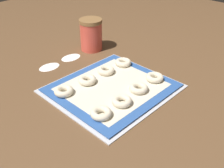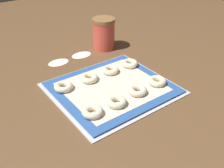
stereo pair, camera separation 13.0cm
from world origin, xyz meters
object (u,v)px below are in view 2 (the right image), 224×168
at_px(bagel_back_far_left, 64,87).
at_px(bagel_back_mid_right, 110,70).
at_px(baking_tray, 112,88).
at_px(bagel_back_far_right, 130,64).
at_px(bagel_front_mid_left, 117,102).
at_px(flour_canister, 104,34).
at_px(bagel_back_mid_left, 89,78).
at_px(bagel_front_mid_right, 137,91).
at_px(bagel_front_far_right, 157,81).
at_px(bagel_front_far_left, 92,112).

relative_size(bagel_back_far_left, bagel_back_mid_right, 1.00).
relative_size(baking_tray, bagel_back_far_right, 6.19).
xyz_separation_m(bagel_front_mid_left, flour_canister, (0.23, 0.40, 0.05)).
xyz_separation_m(baking_tray, bagel_back_mid_left, (-0.04, 0.08, 0.02)).
bearing_deg(bagel_front_mid_right, bagel_back_far_right, 57.96).
height_order(baking_tray, bagel_front_far_right, bagel_front_far_right).
bearing_deg(bagel_back_mid_left, bagel_front_far_left, -119.26).
xyz_separation_m(baking_tray, bagel_front_mid_left, (-0.05, -0.09, 0.02)).
distance_m(bagel_front_far_left, bagel_back_mid_left, 0.20).
bearing_deg(bagel_front_mid_right, baking_tray, 118.01).
bearing_deg(bagel_back_mid_right, bagel_front_far_left, -138.04).
distance_m(bagel_back_far_right, flour_canister, 0.23).
bearing_deg(bagel_front_far_left, bagel_back_far_left, 91.72).
distance_m(bagel_back_far_left, bagel_back_mid_left, 0.10).
bearing_deg(baking_tray, bagel_back_far_right, 28.75).
distance_m(bagel_front_far_left, bagel_front_far_right, 0.29).
xyz_separation_m(bagel_front_mid_left, bagel_front_far_right, (0.20, 0.01, 0.00)).
bearing_deg(bagel_back_far_left, flour_canister, 33.91).
bearing_deg(bagel_back_far_right, bagel_front_mid_left, -138.77).
height_order(bagel_front_far_left, flour_canister, flour_canister).
relative_size(bagel_front_mid_right, bagel_back_far_left, 1.00).
relative_size(bagel_back_far_right, flour_canister, 0.46).
xyz_separation_m(bagel_back_far_left, bagel_back_mid_right, (0.20, -0.00, 0.00)).
distance_m(baking_tray, flour_canister, 0.36).
xyz_separation_m(bagel_back_far_left, bagel_back_mid_left, (0.10, -0.00, 0.00)).
height_order(baking_tray, bagel_back_mid_left, bagel_back_mid_left).
distance_m(bagel_front_mid_right, bagel_front_far_right, 0.10).
xyz_separation_m(bagel_front_far_right, bagel_back_mid_right, (-0.09, 0.17, 0.00)).
height_order(baking_tray, bagel_back_far_right, bagel_back_far_right).
bearing_deg(bagel_front_mid_left, bagel_front_far_left, 177.91).
relative_size(bagel_back_mid_right, bagel_back_far_right, 1.00).
height_order(bagel_back_far_left, bagel_back_mid_right, same).
bearing_deg(bagel_front_mid_left, bagel_back_far_left, 117.74).
bearing_deg(bagel_front_far_left, bagel_front_mid_right, 1.81).
relative_size(bagel_front_mid_left, bagel_front_mid_right, 1.00).
bearing_deg(bagel_back_mid_left, bagel_front_mid_right, -62.18).
bearing_deg(bagel_back_far_left, bagel_back_far_right, -0.97).
bearing_deg(bagel_back_mid_left, flour_canister, 45.01).
distance_m(bagel_front_mid_right, bagel_back_far_left, 0.26).
bearing_deg(bagel_back_far_right, bagel_back_mid_left, 179.59).
bearing_deg(flour_canister, bagel_back_far_right, -97.34).
distance_m(bagel_back_mid_left, flour_canister, 0.32).
bearing_deg(bagel_front_mid_left, bagel_back_far_right, 41.23).
relative_size(bagel_front_far_right, bagel_back_far_right, 1.00).
xyz_separation_m(bagel_front_mid_right, bagel_back_far_right, (0.11, 0.17, 0.00)).
height_order(bagel_front_far_left, bagel_front_far_right, same).
height_order(bagel_front_mid_right, bagel_back_mid_left, same).
bearing_deg(bagel_back_mid_left, bagel_front_far_right, -41.62).
xyz_separation_m(bagel_front_mid_left, bagel_back_mid_left, (0.01, 0.18, 0.00)).
bearing_deg(bagel_front_mid_left, flour_canister, 60.10).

